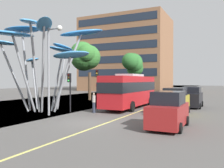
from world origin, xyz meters
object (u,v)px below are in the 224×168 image
at_px(car_parked_near, 168,111).
at_px(no_entry_sign, 98,91).
at_px(street_lamp, 52,59).
at_px(leaf_sculpture, 45,45).
at_px(traffic_light_kerb_far, 98,80).
at_px(pedestrian, 94,103).
at_px(car_parked_mid, 175,102).
at_px(traffic_light_kerb_near, 70,84).
at_px(red_bus, 130,89).
at_px(car_parked_far, 192,98).

height_order(car_parked_near, no_entry_sign, no_entry_sign).
bearing_deg(car_parked_near, street_lamp, 174.43).
distance_m(leaf_sculpture, traffic_light_kerb_far, 6.50).
xyz_separation_m(leaf_sculpture, pedestrian, (4.77, 0.85, -5.28)).
bearing_deg(leaf_sculpture, car_parked_mid, 14.46).
bearing_deg(traffic_light_kerb_far, pedestrian, -65.09).
bearing_deg(traffic_light_kerb_near, street_lamp, -94.47).
bearing_deg(pedestrian, traffic_light_kerb_near, -160.51).
relative_size(red_bus, no_entry_sign, 3.75).
bearing_deg(traffic_light_kerb_near, car_parked_near, -18.33).
height_order(red_bus, leaf_sculpture, leaf_sculpture).
xyz_separation_m(leaf_sculpture, no_entry_sign, (2.72, 5.35, -4.43)).
bearing_deg(traffic_light_kerb_near, leaf_sculpture, -177.66).
distance_m(red_bus, car_parked_near, 10.47).
distance_m(red_bus, pedestrian, 5.11).
bearing_deg(car_parked_far, pedestrian, -132.35).
relative_size(red_bus, street_lamp, 1.36).
height_order(leaf_sculpture, car_parked_mid, leaf_sculpture).
bearing_deg(pedestrian, car_parked_mid, 17.48).
bearing_deg(leaf_sculpture, pedestrian, 10.09).
xyz_separation_m(car_parked_far, street_lamp, (-9.55, -10.93, 3.59)).
xyz_separation_m(traffic_light_kerb_near, car_parked_far, (9.37, 8.73, -1.50)).
relative_size(traffic_light_kerb_far, pedestrian, 2.25).
height_order(car_parked_far, pedestrian, car_parked_far).
bearing_deg(car_parked_mid, no_entry_sign, 164.65).
distance_m(car_parked_near, street_lamp, 10.36).
xyz_separation_m(traffic_light_kerb_near, pedestrian, (2.09, 0.74, -1.65)).
bearing_deg(car_parked_mid, traffic_light_kerb_near, -162.04).
relative_size(traffic_light_kerb_far, car_parked_mid, 0.90).
height_order(traffic_light_kerb_near, pedestrian, traffic_light_kerb_near).
bearing_deg(red_bus, car_parked_far, 29.49).
xyz_separation_m(traffic_light_kerb_near, street_lamp, (-0.17, -2.20, 2.09)).
bearing_deg(street_lamp, red_bus, 63.57).
xyz_separation_m(traffic_light_kerb_near, traffic_light_kerb_far, (0.27, 4.65, 0.34)).
relative_size(car_parked_mid, car_parked_far, 1.09).
bearing_deg(traffic_light_kerb_near, no_entry_sign, 89.57).
bearing_deg(car_parked_far, car_parked_near, -89.42).
distance_m(traffic_light_kerb_far, no_entry_sign, 1.30).
relative_size(car_parked_mid, no_entry_sign, 1.69).
distance_m(red_bus, car_parked_far, 6.63).
bearing_deg(leaf_sculpture, traffic_light_kerb_far, 58.19).
bearing_deg(car_parked_mid, street_lamp, -150.57).
distance_m(car_parked_far, pedestrian, 10.81).
xyz_separation_m(car_parked_near, car_parked_far, (-0.12, 11.87, 0.01)).
height_order(red_bus, pedestrian, red_bus).
bearing_deg(red_bus, traffic_light_kerb_near, -123.62).
relative_size(traffic_light_kerb_far, street_lamp, 0.55).
bearing_deg(street_lamp, car_parked_far, 48.87).
bearing_deg(car_parked_near, car_parked_far, 90.58).
bearing_deg(red_bus, street_lamp, -116.43).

